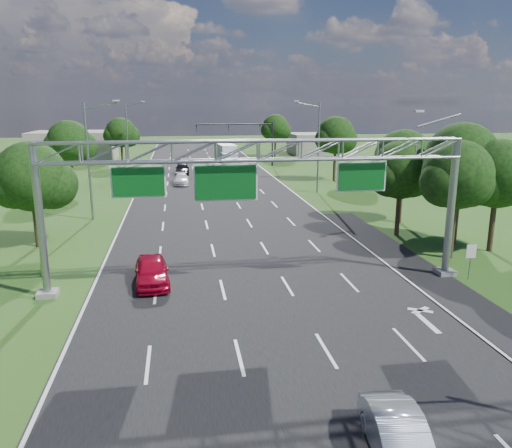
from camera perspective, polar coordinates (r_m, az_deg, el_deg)
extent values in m
plane|color=#2C4A16|center=(45.34, -3.65, 1.02)|extent=(220.00, 220.00, 0.00)
cube|color=black|center=(45.34, -3.65, 1.02)|extent=(18.00, 180.00, 0.02)
cube|color=black|center=(32.95, 17.09, -4.49)|extent=(3.00, 30.00, 0.02)
cube|color=gray|center=(31.83, 20.77, -5.15)|extent=(1.00, 1.00, 0.30)
cylinder|color=gray|center=(30.86, 21.38, 1.64)|extent=(0.44, 0.44, 8.00)
cube|color=gray|center=(28.73, -22.69, -7.35)|extent=(1.00, 1.00, 0.30)
cylinder|color=gray|center=(27.65, -23.42, 0.13)|extent=(0.40, 0.40, 8.00)
cylinder|color=gray|center=(29.70, 20.19, 11.06)|extent=(2.54, 0.12, 0.79)
cube|color=beige|center=(29.13, 18.15, 12.17)|extent=(0.50, 0.22, 0.12)
cube|color=white|center=(26.42, -13.28, 4.74)|extent=(2.80, 0.05, 1.70)
cube|color=#0A5118|center=(26.36, -13.29, 4.72)|extent=(2.62, 0.05, 1.52)
cube|color=white|center=(26.47, -3.47, 4.77)|extent=(3.40, 0.05, 2.00)
cube|color=#0A5118|center=(26.41, -3.46, 4.75)|extent=(3.22, 0.05, 1.82)
cube|color=white|center=(28.14, 11.97, 5.35)|extent=(2.80, 0.05, 1.70)
cube|color=#0A5118|center=(28.09, 12.02, 5.33)|extent=(2.62, 0.05, 1.52)
cylinder|color=gray|center=(31.22, 23.24, -4.10)|extent=(0.06, 0.06, 2.00)
cube|color=white|center=(31.00, 23.39, -2.88)|extent=(0.60, 0.04, 0.80)
cylinder|color=black|center=(80.71, 1.88, 9.15)|extent=(0.24, 0.24, 7.00)
cylinder|color=black|center=(79.63, -2.43, 11.32)|extent=(12.00, 0.18, 0.18)
imported|color=black|center=(79.20, -6.82, 10.82)|extent=(0.18, 0.22, 1.10)
imported|color=black|center=(79.55, -3.16, 10.91)|extent=(0.18, 0.22, 1.10)
imported|color=black|center=(80.20, 0.46, 10.95)|extent=(0.18, 0.22, 1.10)
cylinder|color=gray|center=(44.97, -18.60, 6.70)|extent=(0.20, 0.20, 10.00)
cylinder|color=gray|center=(44.50, -17.38, 12.80)|extent=(2.78, 0.12, 0.60)
cube|color=beige|center=(44.33, -15.71, 13.43)|extent=(0.55, 0.22, 0.12)
cylinder|color=gray|center=(79.57, -14.49, 9.75)|extent=(0.20, 0.20, 10.00)
cylinder|color=gray|center=(79.30, -13.74, 13.18)|extent=(2.78, 0.12, 0.60)
cube|color=beige|center=(79.21, -12.79, 13.52)|extent=(0.55, 0.22, 0.12)
cylinder|color=gray|center=(56.43, 7.15, 8.60)|extent=(0.20, 0.20, 10.00)
cylinder|color=gray|center=(55.87, 5.98, 13.41)|extent=(2.78, 0.12, 0.60)
cube|color=beige|center=(55.55, 4.65, 13.85)|extent=(0.55, 0.22, 0.12)
cylinder|color=#2D2116|center=(34.83, 21.49, -0.67)|extent=(0.36, 0.36, 3.74)
sphere|color=black|center=(34.17, 22.02, 5.24)|extent=(4.40, 4.40, 4.40)
sphere|color=black|center=(35.16, 23.16, 4.44)|extent=(3.30, 3.30, 3.30)
sphere|color=black|center=(33.48, 20.75, 4.43)|extent=(3.08, 3.08, 3.08)
cylinder|color=#2D2116|center=(38.30, 21.89, 0.88)|extent=(0.36, 0.36, 4.18)
sphere|color=black|center=(37.67, 22.44, 6.95)|extent=(5.00, 5.00, 5.00)
sphere|color=black|center=(38.73, 23.65, 6.06)|extent=(3.75, 3.75, 3.75)
sphere|color=black|center=(36.90, 21.11, 6.16)|extent=(3.50, 3.50, 3.50)
cylinder|color=#2D2116|center=(39.59, 15.91, 1.09)|extent=(0.36, 0.36, 3.30)
sphere|color=black|center=(39.02, 16.24, 5.98)|extent=(4.40, 4.40, 4.40)
sphere|color=black|center=(39.92, 17.38, 5.27)|extent=(3.30, 3.30, 3.30)
sphere|color=black|center=(38.40, 15.03, 5.28)|extent=(3.08, 3.08, 3.08)
cylinder|color=#2D2116|center=(37.53, 25.34, -0.23)|extent=(0.36, 0.36, 3.52)
sphere|color=black|center=(36.91, 25.92, 5.20)|extent=(4.60, 4.60, 4.60)
sphere|color=black|center=(37.97, 26.92, 4.42)|extent=(3.45, 3.45, 3.45)
sphere|color=black|center=(36.15, 24.75, 4.43)|extent=(3.22, 3.22, 3.22)
cylinder|color=#2D2116|center=(43.95, 16.15, 2.44)|extent=(0.36, 0.36, 3.52)
sphere|color=black|center=(43.42, 16.47, 7.21)|extent=(4.80, 4.80, 4.80)
sphere|color=black|center=(44.36, 17.61, 6.47)|extent=(3.60, 3.60, 3.60)
sphere|color=black|center=(42.75, 15.28, 6.54)|extent=(3.36, 3.36, 3.36)
cylinder|color=#2D2116|center=(38.37, -23.81, -0.13)|extent=(0.36, 0.36, 3.08)
sphere|color=black|center=(37.76, -24.31, 4.98)|extent=(4.80, 4.80, 4.80)
sphere|color=black|center=(37.93, -22.32, 4.28)|extent=(3.60, 3.60, 3.60)
sphere|color=black|center=(37.85, -25.93, 4.09)|extent=(3.36, 3.36, 3.36)
cylinder|color=#2D2116|center=(60.82, -20.28, 5.25)|extent=(0.36, 0.36, 3.74)
sphere|color=black|center=(60.43, -20.58, 8.80)|extent=(4.80, 4.80, 4.80)
sphere|color=black|center=(60.64, -19.34, 8.35)|extent=(3.60, 3.60, 3.60)
sphere|color=black|center=(60.40, -21.61, 8.25)|extent=(3.36, 3.36, 3.36)
cylinder|color=#2D2116|center=(84.95, -15.06, 7.67)|extent=(0.36, 0.36, 3.30)
sphere|color=black|center=(84.67, -15.21, 10.07)|extent=(4.80, 4.80, 4.80)
sphere|color=black|center=(84.99, -14.34, 9.73)|extent=(3.60, 3.60, 3.60)
sphere|color=black|center=(84.53, -15.95, 9.69)|extent=(3.36, 3.36, 3.36)
cylinder|color=#2D2116|center=(65.66, 8.97, 6.60)|extent=(0.36, 0.36, 3.96)
sphere|color=black|center=(65.30, 9.09, 9.99)|extent=(4.80, 4.80, 4.80)
sphere|color=black|center=(66.10, 9.97, 9.48)|extent=(3.60, 3.60, 3.60)
sphere|color=black|center=(64.73, 8.24, 9.57)|extent=(3.36, 3.36, 3.36)
cylinder|color=#2D2116|center=(94.14, 2.21, 8.74)|extent=(0.36, 0.36, 3.52)
sphere|color=black|center=(93.89, 2.23, 10.98)|extent=(4.80, 4.80, 4.80)
sphere|color=black|center=(94.55, 2.90, 10.63)|extent=(3.60, 3.60, 3.60)
sphere|color=black|center=(93.42, 1.60, 10.68)|extent=(3.36, 3.36, 3.36)
cube|color=gray|center=(94.11, -20.10, 8.38)|extent=(14.00, 10.00, 5.00)
cube|color=gray|center=(100.35, 7.45, 9.09)|extent=(12.00, 9.00, 4.00)
imported|color=#BB0827|center=(28.66, -11.83, -5.26)|extent=(2.21, 4.70, 1.55)
imported|color=silver|center=(15.92, 16.04, -22.54)|extent=(1.89, 4.26, 1.36)
imported|color=silver|center=(63.05, -8.54, 5.10)|extent=(1.90, 4.50, 1.30)
imported|color=black|center=(77.74, -4.43, 6.85)|extent=(2.86, 5.13, 1.35)
imported|color=black|center=(71.83, -8.43, 6.28)|extent=(2.01, 4.76, 1.61)
imported|color=silver|center=(71.91, -0.85, 6.38)|extent=(1.81, 4.56, 1.48)
cube|color=silver|center=(82.91, -3.39, 8.01)|extent=(3.08, 6.42, 3.10)
cube|color=silver|center=(78.67, -3.08, 7.29)|extent=(2.59, 2.50, 2.28)
cylinder|color=black|center=(78.85, -3.92, 6.84)|extent=(0.36, 1.03, 1.03)
cylinder|color=black|center=(79.07, -2.26, 6.88)|extent=(0.36, 1.03, 1.03)
cylinder|color=black|center=(84.99, -4.28, 7.33)|extent=(0.36, 1.03, 1.03)
cylinder|color=black|center=(85.20, -2.75, 7.37)|extent=(0.36, 1.03, 1.03)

